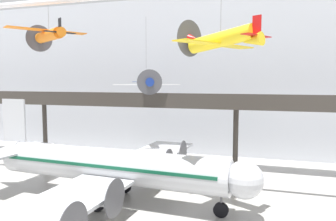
% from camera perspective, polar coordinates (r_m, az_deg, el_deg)
% --- Properties ---
extents(hangar_back_wall, '(140.00, 3.00, 24.66)m').
position_cam_1_polar(hangar_back_wall, '(51.85, 12.72, 5.85)').
color(hangar_back_wall, silver).
rests_on(hangar_back_wall, ground).
extents(mezzanine_walkway, '(110.00, 3.20, 10.01)m').
position_cam_1_polar(mezzanine_walkway, '(43.25, 11.67, 0.73)').
color(mezzanine_walkway, '#38332D').
rests_on(mezzanine_walkway, ground).
extents(airliner_silver_main, '(29.50, 33.45, 9.70)m').
position_cam_1_polar(airliner_silver_main, '(32.51, -10.37, -9.54)').
color(airliner_silver_main, '#B7BABF').
rests_on(airliner_silver_main, ground).
extents(suspended_plane_white_twin, '(8.44, 7.52, 10.10)m').
position_cam_1_polar(suspended_plane_white_twin, '(43.76, -3.81, 4.96)').
color(suspended_plane_white_twin, silver).
extents(suspended_plane_orange_highwing, '(7.57, 8.29, 5.00)m').
position_cam_1_polar(suspended_plane_orange_highwing, '(40.23, -20.01, 12.26)').
color(suspended_plane_orange_highwing, orange).
extents(suspended_plane_yellow_lowwing, '(8.15, 9.15, 6.25)m').
position_cam_1_polar(suspended_plane_yellow_lowwing, '(29.10, 9.16, 12.05)').
color(suspended_plane_yellow_lowwing, yellow).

